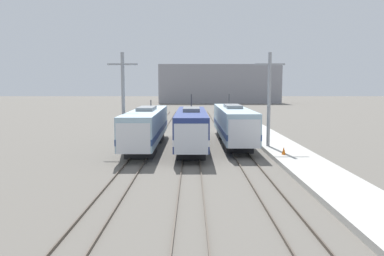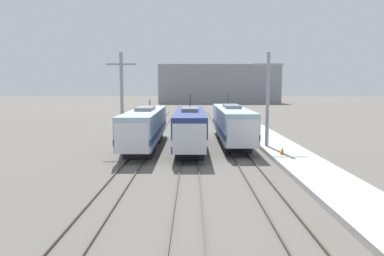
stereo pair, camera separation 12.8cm
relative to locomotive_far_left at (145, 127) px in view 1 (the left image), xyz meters
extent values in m
plane|color=#666059|center=(4.55, -7.33, -2.15)|extent=(400.00, 400.00, 0.00)
cube|color=#4C4238|center=(-0.72, -7.33, -2.08)|extent=(0.07, 120.00, 0.15)
cube|color=#4C4238|center=(0.72, -7.33, -2.08)|extent=(0.07, 120.00, 0.15)
cube|color=#4C4238|center=(3.83, -7.33, -2.08)|extent=(0.07, 120.00, 0.15)
cube|color=#4C4238|center=(5.27, -7.33, -2.08)|extent=(0.07, 120.00, 0.15)
cube|color=#4C4238|center=(8.38, -7.33, -2.08)|extent=(0.07, 120.00, 0.15)
cube|color=#4C4238|center=(9.82, -7.33, -2.08)|extent=(0.07, 120.00, 0.15)
cube|color=#232326|center=(0.00, -4.05, -1.68)|extent=(2.50, 3.96, 0.95)
cube|color=#232326|center=(0.00, 4.94, -1.68)|extent=(2.50, 3.96, 0.95)
cube|color=#9EBCCC|center=(0.00, 0.44, 0.24)|extent=(2.94, 17.98, 2.87)
cube|color=navy|center=(0.00, 0.44, -0.34)|extent=(2.98, 18.02, 0.52)
cube|color=silver|center=(0.00, -7.79, 0.02)|extent=(2.71, 1.71, 2.44)
cube|color=black|center=(0.00, -8.57, 0.56)|extent=(2.30, 0.08, 0.68)
cube|color=gray|center=(0.00, 0.44, 1.85)|extent=(1.62, 4.49, 0.35)
cylinder|color=#38383D|center=(0.00, 4.40, 2.13)|extent=(0.12, 0.12, 0.90)
cube|color=black|center=(4.55, -4.73, -1.68)|extent=(2.47, 3.56, 0.95)
cube|color=black|center=(4.55, 3.36, -1.68)|extent=(2.47, 3.56, 0.95)
cube|color=navy|center=(4.55, -0.69, 0.23)|extent=(2.91, 16.17, 2.86)
cube|color=silver|center=(4.55, -0.69, -0.34)|extent=(2.95, 16.21, 0.51)
cube|color=silver|center=(4.55, -7.89, 0.01)|extent=(2.67, 1.97, 2.43)
cube|color=black|center=(4.55, -8.79, 0.55)|extent=(2.27, 0.08, 0.68)
cube|color=slate|center=(4.55, -0.69, 1.83)|extent=(1.60, 4.04, 0.35)
cylinder|color=#38383D|center=(4.55, 2.87, 2.45)|extent=(0.12, 0.12, 1.60)
cube|color=#232326|center=(9.10, -1.25, -1.68)|extent=(2.56, 4.10, 0.95)
cube|color=#232326|center=(9.10, 8.07, -1.68)|extent=(2.56, 4.10, 0.95)
cube|color=#9EBCCC|center=(9.10, 3.41, 0.27)|extent=(3.01, 18.64, 2.94)
cube|color=navy|center=(9.10, 3.41, -0.32)|extent=(3.05, 18.68, 0.53)
cube|color=silver|center=(9.10, -4.95, 0.05)|extent=(2.77, 2.11, 2.50)
cube|color=black|center=(9.10, -5.93, 0.60)|extent=(2.36, 0.08, 0.70)
cube|color=gray|center=(9.10, 3.41, 1.91)|extent=(1.66, 4.66, 0.35)
cylinder|color=#38383D|center=(9.10, 7.51, 2.46)|extent=(0.12, 0.12, 1.45)
cylinder|color=gray|center=(-2.12, -0.98, 2.61)|extent=(0.33, 0.33, 9.51)
cube|color=gray|center=(-2.12, -0.98, 6.22)|extent=(2.93, 0.16, 0.16)
cylinder|color=gray|center=(12.16, -0.98, 2.61)|extent=(0.33, 0.33, 9.51)
cube|color=gray|center=(12.16, -0.98, 6.22)|extent=(2.93, 0.16, 0.16)
cube|color=#B7B5AD|center=(13.53, -7.33, -1.97)|extent=(4.00, 120.00, 0.37)
cone|color=orange|center=(12.57, -5.66, -1.45)|extent=(0.36, 0.36, 0.66)
cube|color=gray|center=(14.62, 101.64, 4.82)|extent=(43.82, 12.58, 13.95)
camera|label=1|loc=(4.62, -37.61, 4.14)|focal=35.00mm
camera|label=2|loc=(4.75, -37.61, 4.14)|focal=35.00mm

